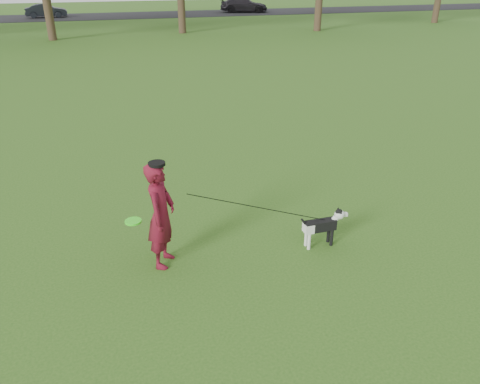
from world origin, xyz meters
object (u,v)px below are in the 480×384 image
object	(u,v)px
man	(161,215)
dog	(324,224)
car_mid	(46,11)
car_right	(244,5)

from	to	relation	value
man	dog	xyz separation A→B (m)	(2.43, -0.24, -0.42)
dog	man	bearing A→B (deg)	174.41
man	car_mid	size ratio (longest dim) A/B	0.47
dog	car_right	world-z (taller)	car_right
dog	car_mid	bearing A→B (deg)	99.09
dog	car_right	xyz separation A→B (m)	(11.26, 39.88, 0.30)
dog	car_mid	world-z (taller)	car_mid
car_right	car_mid	bearing A→B (deg)	106.08
car_mid	car_right	bearing A→B (deg)	-90.64
car_mid	man	bearing A→B (deg)	-174.96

